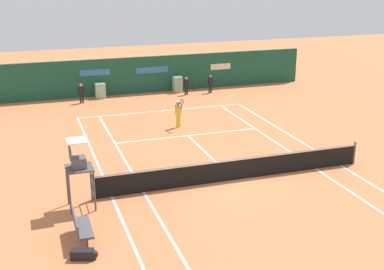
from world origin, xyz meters
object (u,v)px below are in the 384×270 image
(player_on_baseline, at_px, (178,111))
(tennis_ball_near_service_line, at_px, (98,136))
(equipment_bag, at_px, (85,254))
(tennis_ball_by_sideline, at_px, (181,134))
(ball_kid_right_post, at_px, (81,92))
(ball_kid_left_post, at_px, (210,83))
(player_bench, at_px, (81,226))
(ball_kid_centre_post, at_px, (186,85))
(umpire_chair, at_px, (79,165))

(player_on_baseline, xyz_separation_m, tennis_ball_near_service_line, (-4.62, -0.27, -0.89))
(equipment_bag, height_order, tennis_ball_by_sideline, equipment_bag)
(ball_kid_right_post, distance_m, tennis_ball_by_sideline, 9.72)
(tennis_ball_by_sideline, bearing_deg, ball_kid_left_post, 60.21)
(player_bench, bearing_deg, ball_kid_centre_post, 152.25)
(tennis_ball_near_service_line, bearing_deg, player_on_baseline, 3.29)
(ball_kid_right_post, height_order, tennis_ball_near_service_line, ball_kid_right_post)
(player_on_baseline, height_order, ball_kid_left_post, player_on_baseline)
(equipment_bag, height_order, ball_kid_right_post, ball_kid_right_post)
(equipment_bag, distance_m, tennis_ball_near_service_line, 12.26)
(umpire_chair, height_order, ball_kid_centre_post, umpire_chair)
(umpire_chair, relative_size, ball_kid_centre_post, 2.10)
(player_on_baseline, bearing_deg, player_bench, 32.77)
(umpire_chair, relative_size, tennis_ball_by_sideline, 39.90)
(ball_kid_centre_post, xyz_separation_m, ball_kid_right_post, (-7.39, 0.00, 0.02))
(equipment_bag, relative_size, tennis_ball_by_sideline, 12.70)
(equipment_bag, xyz_separation_m, player_on_baseline, (6.87, 12.32, 0.77))
(player_bench, xyz_separation_m, equipment_bag, (-0.04, -1.26, -0.35))
(umpire_chair, distance_m, tennis_ball_by_sideline, 9.66)
(ball_kid_left_post, relative_size, tennis_ball_near_service_line, 19.16)
(tennis_ball_by_sideline, relative_size, tennis_ball_near_service_line, 1.00)
(ball_kid_right_post, xyz_separation_m, tennis_ball_by_sideline, (4.24, -8.71, -0.73))
(ball_kid_right_post, bearing_deg, ball_kid_centre_post, -175.46)
(umpire_chair, distance_m, tennis_ball_near_service_line, 8.75)
(player_bench, relative_size, tennis_ball_near_service_line, 23.51)
(player_on_baseline, bearing_deg, ball_kid_right_post, -83.47)
(tennis_ball_by_sideline, bearing_deg, tennis_ball_near_service_line, 164.90)
(umpire_chair, height_order, ball_kid_right_post, umpire_chair)
(ball_kid_right_post, relative_size, tennis_ball_by_sideline, 19.55)
(ball_kid_centre_post, height_order, ball_kid_right_post, ball_kid_right_post)
(player_bench, relative_size, ball_kid_left_post, 1.23)
(umpire_chair, relative_size, ball_kid_left_post, 2.08)
(ball_kid_left_post, bearing_deg, equipment_bag, 55.76)
(ball_kid_left_post, bearing_deg, player_bench, 54.16)
(ball_kid_centre_post, height_order, tennis_ball_near_service_line, ball_kid_centre_post)
(umpire_chair, relative_size, player_on_baseline, 1.53)
(ball_kid_right_post, bearing_deg, equipment_bag, 87.85)
(tennis_ball_near_service_line, bearing_deg, ball_kid_left_post, 39.13)
(player_bench, bearing_deg, ball_kid_left_post, 147.94)
(player_bench, xyz_separation_m, tennis_ball_near_service_line, (2.20, 10.79, -0.48))
(ball_kid_right_post, xyz_separation_m, tennis_ball_near_service_line, (-0.06, -7.55, -0.73))
(umpire_chair, height_order, player_on_baseline, umpire_chair)
(equipment_bag, bearing_deg, tennis_ball_by_sideline, 59.02)
(ball_kid_right_post, distance_m, ball_kid_left_post, 9.23)
(umpire_chair, height_order, tennis_ball_by_sideline, umpire_chair)
(equipment_bag, relative_size, tennis_ball_near_service_line, 12.70)
(player_bench, xyz_separation_m, tennis_ball_by_sideline, (6.50, 9.63, -0.48))
(player_bench, height_order, equipment_bag, player_bench)
(umpire_chair, bearing_deg, ball_kid_centre_post, 149.57)
(equipment_bag, distance_m, player_on_baseline, 14.12)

